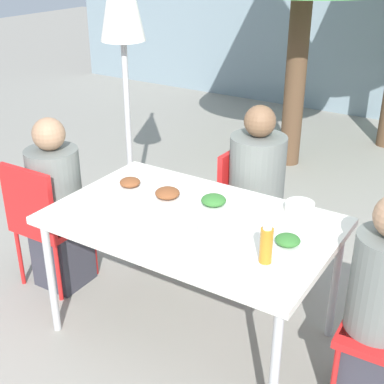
# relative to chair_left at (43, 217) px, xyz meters

# --- Properties ---
(ground_plane) EXTENTS (24.00, 24.00, 0.00)m
(ground_plane) POSITION_rel_chair_left_xyz_m (1.04, 0.10, -0.51)
(ground_plane) COLOR gray
(dining_table) EXTENTS (1.49, 0.93, 0.76)m
(dining_table) POSITION_rel_chair_left_xyz_m (1.04, 0.10, 0.19)
(dining_table) COLOR silver
(dining_table) RESTS_ON ground
(chair_left) EXTENTS (0.41, 0.41, 0.87)m
(chair_left) POSITION_rel_chair_left_xyz_m (0.00, 0.00, 0.00)
(chair_left) COLOR red
(chair_left) RESTS_ON ground
(person_left) EXTENTS (0.33, 0.33, 1.14)m
(person_left) POSITION_rel_chair_left_xyz_m (0.05, 0.08, 0.03)
(person_left) COLOR #383842
(person_left) RESTS_ON ground
(person_right) EXTENTS (0.30, 0.30, 1.13)m
(person_right) POSITION_rel_chair_left_xyz_m (2.04, 0.13, 0.03)
(person_right) COLOR #383842
(person_right) RESTS_ON ground
(chair_far) EXTENTS (0.42, 0.42, 0.87)m
(chair_far) POSITION_rel_chair_left_xyz_m (0.99, 0.86, 0.00)
(chair_far) COLOR red
(chair_far) RESTS_ON ground
(person_far) EXTENTS (0.35, 0.35, 1.19)m
(person_far) POSITION_rel_chair_left_xyz_m (1.07, 0.81, 0.05)
(person_far) COLOR #383842
(person_far) RESTS_ON ground
(closed_umbrella) EXTENTS (0.36, 0.36, 2.20)m
(closed_umbrella) POSITION_rel_chair_left_xyz_m (-0.12, 1.02, 1.14)
(closed_umbrella) COLOR #333333
(closed_umbrella) RESTS_ON ground
(plate_0) EXTENTS (0.22, 0.22, 0.06)m
(plate_0) POSITION_rel_chair_left_xyz_m (0.54, 0.21, 0.27)
(plate_0) COLOR white
(plate_0) RESTS_ON dining_table
(plate_1) EXTENTS (0.22, 0.22, 0.06)m
(plate_1) POSITION_rel_chair_left_xyz_m (1.58, 0.09, 0.27)
(plate_1) COLOR white
(plate_1) RESTS_ON dining_table
(plate_2) EXTENTS (0.25, 0.25, 0.07)m
(plate_2) POSITION_rel_chair_left_xyz_m (1.07, 0.27, 0.27)
(plate_2) COLOR white
(plate_2) RESTS_ON dining_table
(plate_3) EXTENTS (0.25, 0.25, 0.07)m
(plate_3) POSITION_rel_chair_left_xyz_m (0.81, 0.20, 0.27)
(plate_3) COLOR white
(plate_3) RESTS_ON dining_table
(bottle) EXTENTS (0.06, 0.06, 0.19)m
(bottle) POSITION_rel_chair_left_xyz_m (1.55, -0.08, 0.34)
(bottle) COLOR #B7751E
(bottle) RESTS_ON dining_table
(drinking_cup) EXTENTS (0.08, 0.08, 0.10)m
(drinking_cup) POSITION_rel_chair_left_xyz_m (1.21, -0.04, 0.30)
(drinking_cup) COLOR silver
(drinking_cup) RESTS_ON dining_table
(salad_bowl) EXTENTS (0.15, 0.15, 0.06)m
(salad_bowl) POSITION_rel_chair_left_xyz_m (1.50, 0.45, 0.28)
(salad_bowl) COLOR white
(salad_bowl) RESTS_ON dining_table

